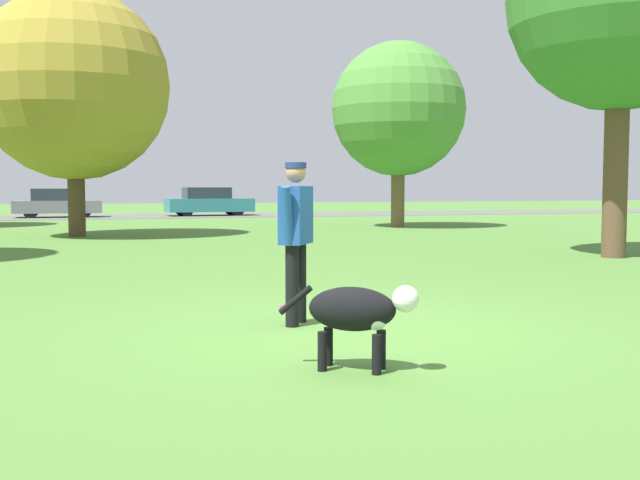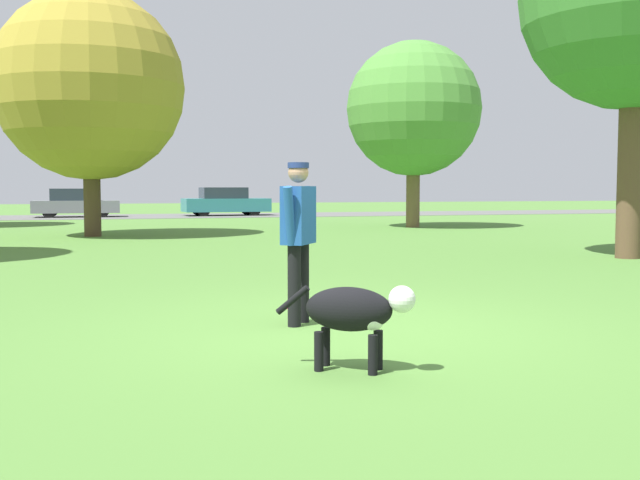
{
  "view_description": "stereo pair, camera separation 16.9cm",
  "coord_description": "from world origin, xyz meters",
  "px_view_note": "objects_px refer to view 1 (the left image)",
  "views": [
    {
      "loc": [
        -2.42,
        -6.65,
        1.34
      ],
      "look_at": [
        -0.4,
        -0.6,
        0.9
      ],
      "focal_mm": 42.0,
      "sensor_mm": 36.0,
      "label": 1
    },
    {
      "loc": [
        -2.26,
        -6.7,
        1.34
      ],
      "look_at": [
        -0.4,
        -0.6,
        0.9
      ],
      "focal_mm": 42.0,
      "sensor_mm": 36.0,
      "label": 2
    }
  ],
  "objects_px": {
    "dog": "(358,311)",
    "parked_car_grey": "(57,203)",
    "tree_mid_center": "(74,85)",
    "frisbee": "(291,307)",
    "parked_car_teal": "(209,202)",
    "tree_far_right": "(398,110)",
    "person": "(296,229)"
  },
  "relations": [
    {
      "from": "dog",
      "to": "parked_car_grey",
      "type": "height_order",
      "value": "parked_car_grey"
    },
    {
      "from": "tree_mid_center",
      "to": "frisbee",
      "type": "bearing_deg",
      "value": -80.9
    },
    {
      "from": "parked_car_grey",
      "to": "parked_car_teal",
      "type": "xyz_separation_m",
      "value": [
        6.93,
        -0.03,
        0.02
      ]
    },
    {
      "from": "dog",
      "to": "tree_far_right",
      "type": "relative_size",
      "value": 0.15
    },
    {
      "from": "dog",
      "to": "parked_car_teal",
      "type": "bearing_deg",
      "value": 115.49
    },
    {
      "from": "parked_car_grey",
      "to": "tree_far_right",
      "type": "bearing_deg",
      "value": -47.16
    },
    {
      "from": "person",
      "to": "parked_car_grey",
      "type": "relative_size",
      "value": 0.41
    },
    {
      "from": "dog",
      "to": "parked_car_grey",
      "type": "distance_m",
      "value": 31.18
    },
    {
      "from": "person",
      "to": "tree_far_right",
      "type": "height_order",
      "value": "tree_far_right"
    },
    {
      "from": "tree_far_right",
      "to": "frisbee",
      "type": "bearing_deg",
      "value": -118.18
    },
    {
      "from": "person",
      "to": "frisbee",
      "type": "height_order",
      "value": "person"
    },
    {
      "from": "parked_car_teal",
      "to": "frisbee",
      "type": "bearing_deg",
      "value": -100.75
    },
    {
      "from": "tree_far_right",
      "to": "dog",
      "type": "bearing_deg",
      "value": -115.13
    },
    {
      "from": "person",
      "to": "parked_car_teal",
      "type": "relative_size",
      "value": 0.38
    },
    {
      "from": "frisbee",
      "to": "parked_car_teal",
      "type": "relative_size",
      "value": 0.06
    },
    {
      "from": "person",
      "to": "tree_mid_center",
      "type": "xyz_separation_m",
      "value": [
        -1.95,
        14.62,
        3.19
      ]
    },
    {
      "from": "tree_far_right",
      "to": "parked_car_grey",
      "type": "xyz_separation_m",
      "value": [
        -11.24,
        12.65,
        -3.37
      ]
    },
    {
      "from": "dog",
      "to": "frisbee",
      "type": "height_order",
      "value": "dog"
    },
    {
      "from": "frisbee",
      "to": "parked_car_grey",
      "type": "xyz_separation_m",
      "value": [
        -2.93,
        28.15,
        0.63
      ]
    },
    {
      "from": "person",
      "to": "frisbee",
      "type": "bearing_deg",
      "value": 20.98
    },
    {
      "from": "person",
      "to": "tree_far_right",
      "type": "bearing_deg",
      "value": 7.05
    },
    {
      "from": "person",
      "to": "parked_car_grey",
      "type": "distance_m",
      "value": 29.27
    },
    {
      "from": "parked_car_teal",
      "to": "tree_far_right",
      "type": "bearing_deg",
      "value": -73.79
    },
    {
      "from": "tree_mid_center",
      "to": "parked_car_teal",
      "type": "height_order",
      "value": "tree_mid_center"
    },
    {
      "from": "tree_far_right",
      "to": "parked_car_grey",
      "type": "distance_m",
      "value": 17.25
    },
    {
      "from": "tree_far_right",
      "to": "parked_car_grey",
      "type": "height_order",
      "value": "tree_far_right"
    },
    {
      "from": "parked_car_grey",
      "to": "person",
      "type": "bearing_deg",
      "value": -83.5
    },
    {
      "from": "person",
      "to": "parked_car_grey",
      "type": "bearing_deg",
      "value": 39.72
    },
    {
      "from": "frisbee",
      "to": "parked_car_grey",
      "type": "relative_size",
      "value": 0.07
    },
    {
      "from": "parked_car_grey",
      "to": "parked_car_teal",
      "type": "distance_m",
      "value": 6.93
    },
    {
      "from": "tree_mid_center",
      "to": "tree_far_right",
      "type": "bearing_deg",
      "value": 10.15
    },
    {
      "from": "tree_mid_center",
      "to": "tree_far_right",
      "type": "relative_size",
      "value": 1.07
    }
  ]
}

